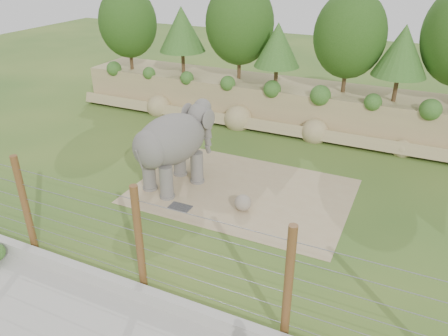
% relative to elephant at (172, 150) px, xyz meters
% --- Properties ---
extents(ground, '(90.00, 90.00, 0.00)m').
position_rel_elephant_xyz_m(ground, '(2.75, -2.13, -1.89)').
color(ground, '#305821').
rests_on(ground, ground).
extents(back_embankment, '(30.00, 5.52, 8.77)m').
position_rel_elephant_xyz_m(back_embankment, '(3.34, 10.54, 2.08)').
color(back_embankment, tan).
rests_on(back_embankment, ground).
extents(dirt_patch, '(10.00, 7.00, 0.02)m').
position_rel_elephant_xyz_m(dirt_patch, '(3.25, 0.87, -1.88)').
color(dirt_patch, tan).
rests_on(dirt_patch, ground).
extents(drain_grate, '(1.00, 0.60, 0.03)m').
position_rel_elephant_xyz_m(drain_grate, '(1.30, -1.66, -1.85)').
color(drain_grate, '#262628').
rests_on(drain_grate, dirt_patch).
extents(elephant, '(3.23, 5.03, 3.77)m').
position_rel_elephant_xyz_m(elephant, '(0.00, 0.00, 0.00)').
color(elephant, '#58554F').
rests_on(elephant, ground).
extents(stone_ball, '(0.74, 0.74, 0.74)m').
position_rel_elephant_xyz_m(stone_ball, '(3.92, -0.68, -1.50)').
color(stone_ball, gray).
rests_on(stone_ball, dirt_patch).
extents(retaining_wall, '(26.00, 0.35, 0.50)m').
position_rel_elephant_xyz_m(retaining_wall, '(2.75, -7.13, -1.64)').
color(retaining_wall, '#B2B1A7').
rests_on(retaining_wall, ground).
extents(barrier_fence, '(20.26, 0.26, 4.00)m').
position_rel_elephant_xyz_m(barrier_fence, '(2.75, -6.63, 0.11)').
color(barrier_fence, brown).
rests_on(barrier_fence, ground).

